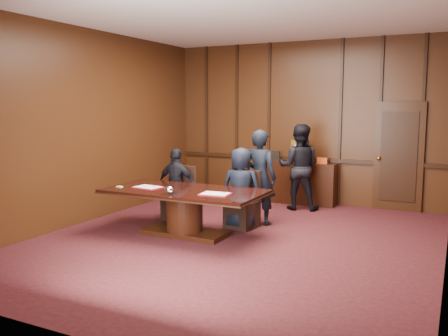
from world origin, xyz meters
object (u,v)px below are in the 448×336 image
object	(u,v)px
signatory_left	(177,185)
witness_right	(299,167)
conference_table	(185,205)
signatory_right	(241,188)
witness_left	(260,177)
sideboard	(299,181)

from	to	relation	value
signatory_left	witness_right	world-z (taller)	witness_right
conference_table	witness_right	size ratio (longest dim) A/B	1.50
conference_table	signatory_right	bearing A→B (deg)	50.91
conference_table	signatory_left	bearing A→B (deg)	129.09
signatory_left	witness_left	xyz separation A→B (m)	(1.47, 0.44, 0.18)
witness_left	conference_table	bearing A→B (deg)	61.53
sideboard	witness_right	distance (m)	0.72
sideboard	conference_table	xyz separation A→B (m)	(-0.90, -3.32, 0.02)
witness_left	signatory_left	bearing A→B (deg)	21.73
conference_table	signatory_right	xyz separation A→B (m)	(0.65, 0.80, 0.20)
conference_table	signatory_left	world-z (taller)	signatory_left
signatory_right	witness_left	bearing A→B (deg)	-120.47
signatory_left	witness_left	world-z (taller)	witness_left
sideboard	signatory_right	xyz separation A→B (m)	(-0.25, -2.52, 0.22)
sideboard	witness_right	world-z (taller)	witness_right
witness_left	witness_right	size ratio (longest dim) A/B	0.97
witness_left	signatory_right	bearing A→B (deg)	73.56
signatory_left	signatory_right	distance (m)	1.30
conference_table	signatory_left	xyz separation A→B (m)	(-0.65, 0.80, 0.16)
signatory_left	witness_right	bearing A→B (deg)	-132.29
witness_left	witness_right	xyz separation A→B (m)	(0.25, 1.49, 0.02)
signatory_left	witness_left	size ratio (longest dim) A/B	0.79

